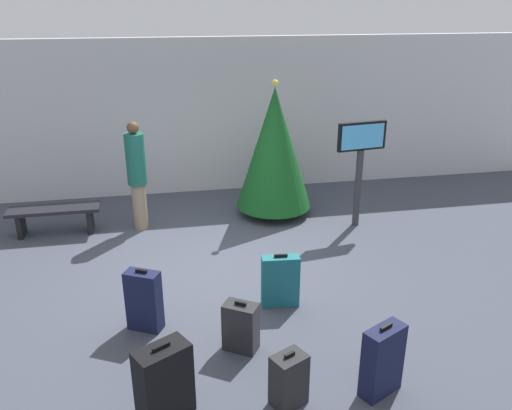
# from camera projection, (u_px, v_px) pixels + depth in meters

# --- Properties ---
(ground_plane) EXTENTS (16.00, 16.00, 0.00)m
(ground_plane) POSITION_uv_depth(u_px,v_px,m) (219.00, 267.00, 7.81)
(ground_plane) COLOR #424754
(back_wall) EXTENTS (16.00, 0.20, 3.11)m
(back_wall) POSITION_uv_depth(u_px,v_px,m) (196.00, 117.00, 10.43)
(back_wall) COLOR silver
(back_wall) RESTS_ON ground_plane
(holiday_tree) EXTENTS (1.38, 1.38, 2.50)m
(holiday_tree) POSITION_uv_depth(u_px,v_px,m) (274.00, 148.00, 9.30)
(holiday_tree) COLOR #4C3319
(holiday_tree) RESTS_ON ground_plane
(flight_info_kiosk) EXTENTS (0.88, 0.21, 1.88)m
(flight_info_kiosk) POSITION_uv_depth(u_px,v_px,m) (361.00, 155.00, 8.79)
(flight_info_kiosk) COLOR #333338
(flight_info_kiosk) RESTS_ON ground_plane
(waiting_bench) EXTENTS (1.52, 0.44, 0.48)m
(waiting_bench) POSITION_uv_depth(u_px,v_px,m) (55.00, 214.00, 8.81)
(waiting_bench) COLOR black
(waiting_bench) RESTS_ON ground_plane
(traveller_0) EXTENTS (0.46, 0.46, 1.91)m
(traveller_0) POSITION_uv_depth(u_px,v_px,m) (137.00, 173.00, 8.78)
(traveller_0) COLOR gray
(traveller_0) RESTS_ON ground_plane
(suitcase_0) EXTENTS (0.45, 0.40, 0.63)m
(suitcase_0) POSITION_uv_depth(u_px,v_px,m) (241.00, 327.00, 5.89)
(suitcase_0) COLOR #232326
(suitcase_0) RESTS_ON ground_plane
(suitcase_1) EXTENTS (0.46, 0.37, 0.82)m
(suitcase_1) POSITION_uv_depth(u_px,v_px,m) (144.00, 301.00, 6.23)
(suitcase_1) COLOR #141938
(suitcase_1) RESTS_ON ground_plane
(suitcase_2) EXTENTS (0.50, 0.39, 0.81)m
(suitcase_2) POSITION_uv_depth(u_px,v_px,m) (382.00, 361.00, 5.20)
(suitcase_2) COLOR #141938
(suitcase_2) RESTS_ON ground_plane
(suitcase_3) EXTENTS (0.59, 0.50, 0.81)m
(suitcase_3) POSITION_uv_depth(u_px,v_px,m) (164.00, 382.00, 4.92)
(suitcase_3) COLOR black
(suitcase_3) RESTS_ON ground_plane
(suitcase_4) EXTENTS (0.51, 0.22, 0.75)m
(suitcase_4) POSITION_uv_depth(u_px,v_px,m) (280.00, 281.00, 6.73)
(suitcase_4) COLOR #19606B
(suitcase_4) RESTS_ON ground_plane
(suitcase_5) EXTENTS (0.41, 0.37, 0.61)m
(suitcase_5) POSITION_uv_depth(u_px,v_px,m) (289.00, 380.00, 5.09)
(suitcase_5) COLOR #232326
(suitcase_5) RESTS_ON ground_plane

